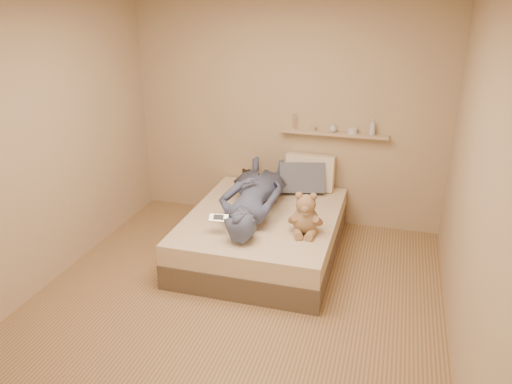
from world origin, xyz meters
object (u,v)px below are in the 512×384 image
(pillow_grey, at_px, (302,178))
(wall_shelf, at_px, (333,134))
(person, at_px, (254,193))
(teddy_bear, at_px, (305,216))
(bed, at_px, (263,234))
(dark_plush, at_px, (247,180))
(pillow_cream, at_px, (310,172))
(game_console, at_px, (219,218))

(pillow_grey, bearing_deg, wall_shelf, 36.83)
(person, bearing_deg, wall_shelf, -132.96)
(teddy_bear, bearing_deg, bed, 147.46)
(dark_plush, bearing_deg, pillow_cream, 17.76)
(pillow_cream, bearing_deg, teddy_bear, -81.65)
(game_console, height_order, dark_plush, dark_plush)
(game_console, height_order, person, person)
(game_console, bearing_deg, pillow_grey, 66.21)
(teddy_bear, distance_m, wall_shelf, 1.31)
(pillow_cream, distance_m, wall_shelf, 0.51)
(game_console, distance_m, person, 0.62)
(bed, bearing_deg, dark_plush, 121.11)
(pillow_grey, distance_m, person, 0.74)
(dark_plush, distance_m, wall_shelf, 1.11)
(dark_plush, bearing_deg, bed, -58.89)
(wall_shelf, bearing_deg, dark_plush, -161.93)
(person, xyz_separation_m, wall_shelf, (0.66, 0.86, 0.45))
(bed, relative_size, teddy_bear, 4.56)
(person, distance_m, wall_shelf, 1.18)
(teddy_bear, height_order, wall_shelf, wall_shelf)
(teddy_bear, relative_size, pillow_cream, 0.76)
(bed, relative_size, game_console, 10.10)
(teddy_bear, distance_m, dark_plush, 1.26)
(wall_shelf, bearing_deg, pillow_grey, -143.17)
(dark_plush, bearing_deg, pillow_grey, 7.32)
(bed, height_order, teddy_bear, teddy_bear)
(dark_plush, xyz_separation_m, pillow_grey, (0.63, 0.08, 0.06))
(game_console, height_order, pillow_cream, pillow_cream)
(bed, height_order, wall_shelf, wall_shelf)
(person, relative_size, wall_shelf, 1.39)
(wall_shelf, bearing_deg, pillow_cream, -161.01)
(bed, distance_m, dark_plush, 0.79)
(game_console, distance_m, pillow_cream, 1.50)
(teddy_bear, xyz_separation_m, wall_shelf, (0.06, 1.22, 0.48))
(game_console, xyz_separation_m, pillow_grey, (0.54, 1.23, 0.01))
(dark_plush, xyz_separation_m, person, (0.25, -0.56, 0.09))
(pillow_grey, relative_size, person, 0.30)
(wall_shelf, bearing_deg, teddy_bear, -92.91)
(bed, bearing_deg, pillow_cream, 68.89)
(pillow_grey, bearing_deg, teddy_bear, -77.05)
(dark_plush, bearing_deg, game_console, -85.93)
(game_console, bearing_deg, wall_shelf, 60.06)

